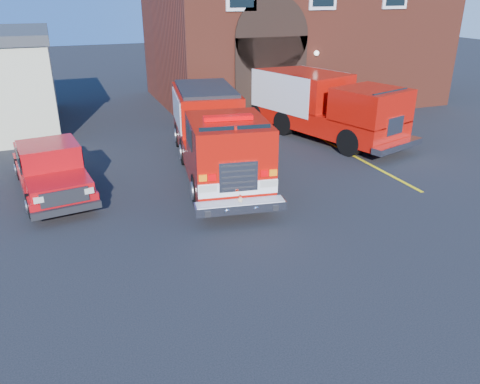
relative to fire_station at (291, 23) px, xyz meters
name	(u,v)px	position (x,y,z in m)	size (l,w,h in m)	color
ground	(225,219)	(-8.99, -13.98, -4.25)	(100.00, 100.00, 0.00)	black
parking_stripe_near	(392,176)	(-2.49, -12.98, -4.25)	(0.12, 3.00, 0.01)	yellow
parking_stripe_mid	(344,151)	(-2.49, -9.98, -4.25)	(0.12, 3.00, 0.01)	yellow
parking_stripe_far	(308,132)	(-2.49, -6.98, -4.25)	(0.12, 3.00, 0.01)	yellow
fire_station	(291,23)	(0.00, 0.00, 0.00)	(15.20, 10.20, 8.45)	maroon
fire_engine	(215,134)	(-8.00, -10.20, -2.90)	(3.67, 8.76, 2.62)	black
pickup_truck	(51,168)	(-13.41, -10.20, -3.46)	(2.48, 5.32, 1.68)	black
secondary_truck	(317,103)	(-2.43, -7.55, -2.80)	(4.80, 8.57, 2.66)	black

